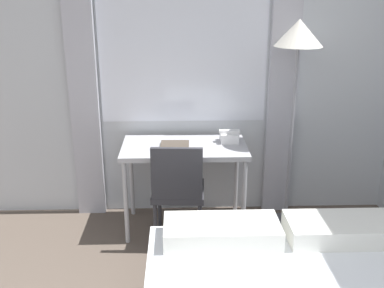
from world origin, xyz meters
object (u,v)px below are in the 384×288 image
(standing_lamp, at_px, (297,54))
(book, at_px, (175,145))
(desk_chair, at_px, (178,188))
(desk, at_px, (184,154))
(telephone, at_px, (229,137))

(standing_lamp, xyz_separation_m, book, (-0.95, -0.04, -0.72))
(book, bearing_deg, desk_chair, -85.16)
(desk, xyz_separation_m, desk_chair, (-0.06, -0.28, -0.18))
(desk_chair, height_order, book, desk_chair)
(standing_lamp, relative_size, telephone, 10.24)
(standing_lamp, xyz_separation_m, telephone, (-0.50, 0.07, -0.69))
(standing_lamp, distance_m, book, 1.19)
(desk, distance_m, standing_lamp, 1.18)
(desk, distance_m, book, 0.12)
(desk_chair, xyz_separation_m, book, (-0.02, 0.25, 0.26))
(standing_lamp, relative_size, book, 7.36)
(desk_chair, relative_size, standing_lamp, 0.50)
(standing_lamp, distance_m, telephone, 0.85)
(desk, distance_m, telephone, 0.40)
(desk_chair, bearing_deg, telephone, 43.39)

